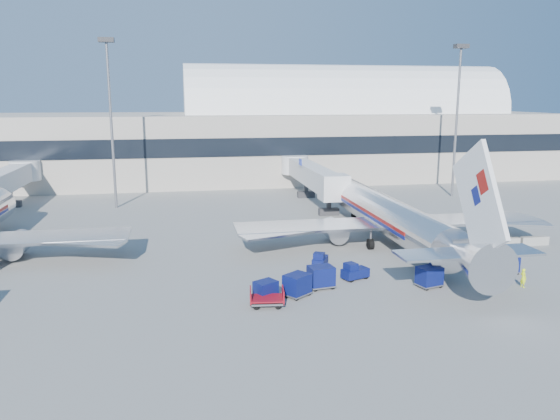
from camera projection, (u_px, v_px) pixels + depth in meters
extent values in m
plane|color=gray|center=(306.00, 264.00, 50.02)|extent=(260.00, 260.00, 0.00)
cube|color=#B2AA9E|center=(102.00, 148.00, 98.35)|extent=(170.00, 28.00, 12.00)
cube|color=black|center=(89.00, 150.00, 84.71)|extent=(170.00, 0.40, 3.00)
cylinder|color=white|center=(342.00, 113.00, 105.06)|extent=(60.00, 18.00, 18.00)
cylinder|color=silver|center=(387.00, 215.00, 56.97)|extent=(3.80, 28.00, 3.80)
sphere|color=silver|center=(347.00, 192.00, 70.46)|extent=(3.72, 3.72, 3.72)
cone|color=silver|center=(471.00, 257.00, 40.51)|extent=(3.80, 6.00, 3.80)
cube|color=#9A0F0B|center=(384.00, 211.00, 57.88)|extent=(3.85, 20.16, 0.32)
cube|color=navy|center=(383.00, 214.00, 57.96)|extent=(3.85, 20.16, 0.32)
cube|color=white|center=(479.00, 200.00, 39.14)|extent=(0.35, 7.79, 8.74)
cube|color=silver|center=(468.00, 253.00, 40.96)|extent=(11.00, 3.00, 0.18)
cube|color=silver|center=(390.00, 223.00, 56.13)|extent=(32.00, 5.00, 0.28)
cylinder|color=#B7B7BC|center=(334.00, 231.00, 56.80)|extent=(2.10, 3.80, 2.10)
cylinder|color=#B7B7BC|center=(433.00, 226.00, 58.74)|extent=(2.10, 3.80, 2.10)
cylinder|color=black|center=(354.00, 216.00, 68.06)|extent=(0.40, 0.90, 0.90)
cylinder|color=#B7B7BC|center=(17.00, 245.00, 51.34)|extent=(2.10, 3.80, 2.10)
cube|color=silver|center=(311.00, 174.00, 79.45)|extent=(2.70, 24.00, 2.70)
cube|color=silver|center=(334.00, 187.00, 67.69)|extent=(3.40, 3.20, 3.20)
cylinder|color=silver|center=(295.00, 165.00, 90.53)|extent=(4.40, 4.40, 3.00)
cube|color=#2D2D30|center=(329.00, 201.00, 70.26)|extent=(0.50, 0.50, 3.00)
cube|color=#2D2D30|center=(329.00, 212.00, 70.53)|extent=(2.60, 1.00, 0.90)
cube|color=#2D2D30|center=(306.00, 186.00, 82.78)|extent=(0.50, 0.50, 3.00)
cube|color=#2D2D30|center=(306.00, 194.00, 83.06)|extent=(2.60, 1.00, 0.90)
cube|color=navy|center=(300.00, 162.00, 78.80)|extent=(0.12, 1.40, 0.90)
cube|color=silver|center=(2.00, 182.00, 72.06)|extent=(2.70, 24.00, 2.70)
cylinder|color=silver|center=(25.00, 171.00, 83.13)|extent=(4.40, 4.40, 3.00)
cube|color=#2D2D30|center=(10.00, 194.00, 75.39)|extent=(0.50, 0.50, 3.00)
cube|color=#2D2D30|center=(11.00, 204.00, 75.66)|extent=(2.60, 1.00, 0.90)
cylinder|color=slate|center=(112.00, 127.00, 73.17)|extent=(0.36, 0.36, 22.00)
cube|color=#2D2D30|center=(106.00, 40.00, 70.89)|extent=(2.00, 1.20, 0.60)
cylinder|color=slate|center=(456.00, 124.00, 81.97)|extent=(0.36, 0.36, 22.00)
cube|color=#2D2D30|center=(461.00, 46.00, 79.69)|extent=(2.00, 1.20, 0.60)
cube|color=#9E9E96|center=(476.00, 244.00, 55.02)|extent=(3.00, 0.55, 0.90)
cube|color=#9E9E96|center=(505.00, 242.00, 55.60)|extent=(3.00, 0.55, 0.90)
cube|color=#9E9E96|center=(535.00, 241.00, 56.18)|extent=(3.00, 0.55, 0.90)
cube|color=#0A124B|center=(355.00, 273.00, 45.65)|extent=(2.51, 1.86, 0.74)
cube|color=#0A124B|center=(351.00, 267.00, 45.28)|extent=(1.18, 1.23, 0.69)
cylinder|color=black|center=(359.00, 273.00, 46.47)|extent=(0.59, 0.40, 0.55)
cube|color=#0A124B|center=(456.00, 262.00, 48.86)|extent=(2.28, 1.61, 0.67)
cube|color=#0A124B|center=(451.00, 256.00, 48.81)|extent=(1.04, 1.10, 0.63)
cylinder|color=black|center=(463.00, 263.00, 49.21)|extent=(0.54, 0.34, 0.50)
cube|color=#0A124B|center=(320.00, 261.00, 49.05)|extent=(1.93, 2.41, 0.70)
cube|color=#0A124B|center=(319.00, 256.00, 48.50)|extent=(1.22, 1.17, 0.65)
cylinder|color=black|center=(317.00, 261.00, 49.93)|extent=(0.42, 0.56, 0.52)
cube|color=#0A124B|center=(321.00, 276.00, 43.41)|extent=(2.14, 1.78, 1.55)
cube|color=slate|center=(321.00, 285.00, 43.57)|extent=(2.25, 1.85, 0.11)
cylinder|color=black|center=(326.00, 282.00, 44.36)|extent=(0.45, 0.24, 0.43)
cube|color=#0A124B|center=(297.00, 284.00, 41.61)|extent=(2.38, 2.30, 1.51)
cube|color=slate|center=(297.00, 293.00, 41.76)|extent=(2.49, 2.40, 0.10)
cylinder|color=black|center=(298.00, 289.00, 42.67)|extent=(0.43, 0.39, 0.42)
cube|color=#0A124B|center=(266.00, 289.00, 40.87)|extent=(1.99, 1.86, 1.28)
cube|color=slate|center=(266.00, 297.00, 41.00)|extent=(2.09, 1.95, 0.09)
cylinder|color=black|center=(268.00, 294.00, 41.76)|extent=(0.38, 0.30, 0.35)
cube|color=#0A124B|center=(429.00, 276.00, 43.65)|extent=(2.12, 1.84, 1.45)
cube|color=slate|center=(429.00, 284.00, 43.80)|extent=(2.23, 1.91, 0.10)
cylinder|color=black|center=(431.00, 281.00, 44.59)|extent=(0.43, 0.26, 0.40)
cube|color=#0A124B|center=(507.00, 264.00, 47.10)|extent=(1.67, 1.31, 1.33)
cube|color=slate|center=(507.00, 271.00, 47.24)|extent=(1.76, 1.35, 0.09)
cylinder|color=black|center=(510.00, 269.00, 47.84)|extent=(0.37, 0.15, 0.37)
cube|color=slate|center=(267.00, 301.00, 39.70)|extent=(2.65, 1.96, 0.14)
cube|color=maroon|center=(267.00, 298.00, 39.66)|extent=(2.66, 2.01, 0.09)
cylinder|color=black|center=(277.00, 300.00, 40.39)|extent=(0.47, 0.23, 0.45)
imported|color=#C2E317|center=(523.00, 278.00, 43.66)|extent=(0.45, 0.61, 1.56)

